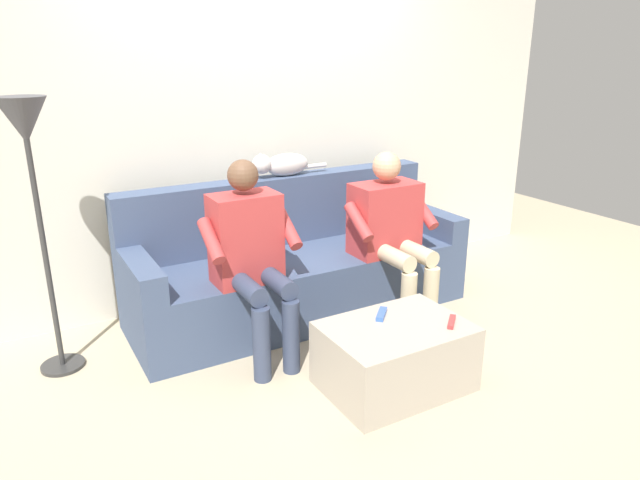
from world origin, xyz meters
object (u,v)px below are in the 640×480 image
object	(u,v)px
person_left_seated	(391,226)
cat_on_backrest	(281,164)
remote_red	(452,322)
remote_blue	(382,314)
coffee_table	(395,356)
floor_lamp	(28,150)
person_right_seated	(251,250)
couch	(297,267)

from	to	relation	value
person_left_seated	cat_on_backrest	distance (m)	0.87
remote_red	remote_blue	bearing A→B (deg)	-86.35
person_left_seated	coffee_table	bearing A→B (deg)	56.06
person_left_seated	remote_blue	world-z (taller)	person_left_seated
floor_lamp	person_left_seated	bearing A→B (deg)	169.82
coffee_table	remote_blue	size ratio (longest dim) A/B	5.05
cat_on_backrest	remote_red	world-z (taller)	cat_on_backrest
coffee_table	floor_lamp	world-z (taller)	floor_lamp
cat_on_backrest	remote_blue	world-z (taller)	cat_on_backrest
coffee_table	remote_blue	distance (m)	0.23
person_right_seated	cat_on_backrest	bearing A→B (deg)	-128.88
coffee_table	person_left_seated	distance (m)	1.01
person_right_seated	remote_blue	xyz separation A→B (m)	(-0.51, 0.60, -0.27)
cat_on_backrest	remote_blue	xyz separation A→B (m)	(0.01, 1.23, -0.62)
person_left_seated	remote_blue	xyz separation A→B (m)	(0.50, 0.61, -0.26)
remote_blue	floor_lamp	world-z (taller)	floor_lamp
floor_lamp	remote_blue	bearing A→B (deg)	147.61
person_right_seated	cat_on_backrest	distance (m)	0.88
person_left_seated	person_right_seated	world-z (taller)	person_right_seated
coffee_table	floor_lamp	size ratio (longest dim) A/B	0.49
coffee_table	remote_red	bearing A→B (deg)	155.14
remote_red	floor_lamp	world-z (taller)	floor_lamp
remote_blue	remote_red	bearing A→B (deg)	-89.27
person_left_seated	remote_red	xyz separation A→B (m)	(0.23, 0.87, -0.26)
cat_on_backrest	remote_blue	bearing A→B (deg)	89.71
coffee_table	cat_on_backrest	world-z (taller)	cat_on_backrest
coffee_table	remote_red	world-z (taller)	remote_red
floor_lamp	coffee_table	bearing A→B (deg)	144.16
couch	person_left_seated	size ratio (longest dim) A/B	2.05
remote_red	floor_lamp	distance (m)	2.36
couch	coffee_table	size ratio (longest dim) A/B	3.05
couch	coffee_table	bearing A→B (deg)	90.00
remote_red	remote_blue	size ratio (longest dim) A/B	1.00
person_left_seated	floor_lamp	world-z (taller)	floor_lamp
person_right_seated	cat_on_backrest	size ratio (longest dim) A/B	2.05
person_left_seated	cat_on_backrest	size ratio (longest dim) A/B	1.97
couch	person_right_seated	world-z (taller)	person_right_seated
couch	person_left_seated	distance (m)	0.70
person_right_seated	floor_lamp	bearing A→B (deg)	-20.16
person_left_seated	person_right_seated	xyz separation A→B (m)	(1.00, 0.01, 0.02)
couch	coffee_table	world-z (taller)	couch
person_right_seated	remote_red	bearing A→B (deg)	132.03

